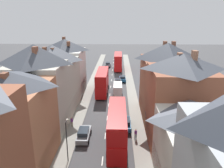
{
  "coord_description": "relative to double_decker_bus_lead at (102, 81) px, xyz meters",
  "views": [
    {
      "loc": [
        1.89,
        -11.18,
        17.4
      ],
      "look_at": [
        0.37,
        40.61,
        1.18
      ],
      "focal_mm": 35.0,
      "sensor_mm": 36.0,
      "label": 1
    }
  ],
  "objects": [
    {
      "name": "car_mid_black",
      "position": [
        3.61,
        6.56,
        -1.98
      ],
      "size": [
        1.9,
        3.99,
        1.67
      ],
      "color": "gray",
      "rests_on": "ground"
    },
    {
      "name": "terrace_row_right",
      "position": [
        12.0,
        -29.25,
        3.63
      ],
      "size": [
        8.0,
        44.67,
        14.35
      ],
      "color": "#935138",
      "rests_on": "ground"
    },
    {
      "name": "car_near_blue",
      "position": [
        4.91,
        -16.65,
        -2.01
      ],
      "size": [
        1.9,
        4.5,
        1.6
      ],
      "color": "#236093",
      "rests_on": "ground"
    },
    {
      "name": "terrace_row_left",
      "position": [
        -8.38,
        -22.83,
        3.62
      ],
      "size": [
        8.0,
        55.0,
        14.36
      ],
      "color": "#935138",
      "rests_on": "ground"
    },
    {
      "name": "double_decker_bus_lead",
      "position": [
        0.0,
        0.0,
        0.0
      ],
      "size": [
        2.74,
        10.8,
        5.3
      ],
      "color": "red",
      "rests_on": "ground"
    },
    {
      "name": "delivery_van",
      "position": [
        3.61,
        -0.72,
        -1.48
      ],
      "size": [
        2.2,
        5.2,
        2.41
      ],
      "color": "white",
      "rests_on": "ground"
    },
    {
      "name": "double_decker_bus_mid_street",
      "position": [
        3.6,
        23.89,
        0.0
      ],
      "size": [
        2.74,
        10.8,
        5.3
      ],
      "color": "red",
      "rests_on": "ground"
    },
    {
      "name": "street_lamp",
      "position": [
        -2.44,
        -25.43,
        0.43
      ],
      "size": [
        0.2,
        1.12,
        5.5
      ],
      "color": "black",
      "rests_on": "ground"
    },
    {
      "name": "centre_line_dashes",
      "position": [
        1.81,
        -1.27,
        -2.81
      ],
      "size": [
        0.14,
        97.8,
        0.01
      ],
      "color": "silver",
      "rests_on": "ground"
    },
    {
      "name": "pavement_right",
      "position": [
        6.91,
        0.73,
        -2.75
      ],
      "size": [
        2.2,
        104.0,
        0.14
      ],
      "primitive_type": "cube",
      "color": "gray",
      "rests_on": "ground"
    },
    {
      "name": "car_parked_left_b",
      "position": [
        0.01,
        27.73,
        -1.99
      ],
      "size": [
        1.9,
        4.19,
        1.64
      ],
      "color": "gray",
      "rests_on": "ground"
    },
    {
      "name": "double_decker_bus_far_approaching",
      "position": [
        3.6,
        -21.55,
        0.0
      ],
      "size": [
        2.74,
        10.8,
        5.3
      ],
      "color": "#B70F0F",
      "rests_on": "ground"
    },
    {
      "name": "car_mid_white",
      "position": [
        -1.29,
        -20.18,
        -2.0
      ],
      "size": [
        1.9,
        4.57,
        1.6
      ],
      "color": "gray",
      "rests_on": "ground"
    },
    {
      "name": "car_near_silver",
      "position": [
        -1.29,
        8.99,
        -2.02
      ],
      "size": [
        1.9,
        3.8,
        1.57
      ],
      "color": "silver",
      "rests_on": "ground"
    },
    {
      "name": "pedestrian_mid_right",
      "position": [
        -3.75,
        -16.71,
        -1.78
      ],
      "size": [
        0.36,
        0.22,
        1.61
      ],
      "color": "brown",
      "rests_on": "pavement_left"
    },
    {
      "name": "pedestrian_mid_left",
      "position": [
        6.31,
        -20.27,
        -1.78
      ],
      "size": [
        0.36,
        0.22,
        1.61
      ],
      "color": "#3D4256",
      "rests_on": "pavement_right"
    },
    {
      "name": "car_far_grey",
      "position": [
        4.91,
        9.69,
        -2.02
      ],
      "size": [
        1.9,
        3.82,
        1.58
      ],
      "color": "#236093",
      "rests_on": "ground"
    },
    {
      "name": "pavement_left",
      "position": [
        -3.29,
        0.73,
        -2.75
      ],
      "size": [
        2.2,
        104.0,
        0.14
      ],
      "primitive_type": "cube",
      "color": "gray",
      "rests_on": "ground"
    }
  ]
}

